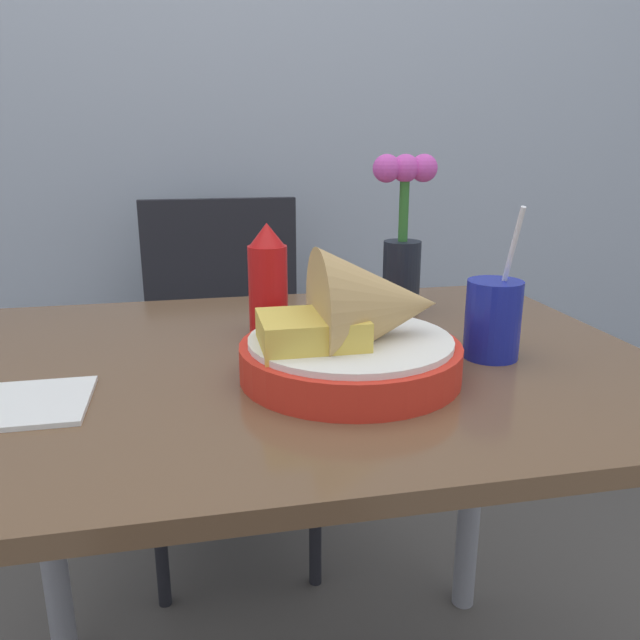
{
  "coord_description": "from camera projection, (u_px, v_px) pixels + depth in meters",
  "views": [
    {
      "loc": [
        -0.14,
        -0.82,
        1.05
      ],
      "look_at": [
        0.03,
        -0.03,
        0.81
      ],
      "focal_mm": 35.0,
      "sensor_mm": 36.0,
      "label": 1
    }
  ],
  "objects": [
    {
      "name": "wall_window",
      "position": [
        231.0,
        45.0,
        1.72
      ],
      "size": [
        7.0,
        0.06,
        2.6
      ],
      "color": "#9EA8B7",
      "rests_on": "ground_plane"
    },
    {
      "name": "dining_table",
      "position": [
        299.0,
        434.0,
        0.92
      ],
      "size": [
        1.0,
        0.74,
        0.75
      ],
      "color": "brown",
      "rests_on": "ground_plane"
    },
    {
      "name": "chair_far_window",
      "position": [
        226.0,
        345.0,
        1.61
      ],
      "size": [
        0.4,
        0.4,
        0.9
      ],
      "color": "black",
      "rests_on": "ground_plane"
    },
    {
      "name": "food_basket",
      "position": [
        360.0,
        333.0,
        0.8
      ],
      "size": [
        0.28,
        0.28,
        0.17
      ],
      "color": "red",
      "rests_on": "dining_table"
    },
    {
      "name": "ketchup_bottle",
      "position": [
        268.0,
        282.0,
        0.96
      ],
      "size": [
        0.06,
        0.06,
        0.18
      ],
      "color": "red",
      "rests_on": "dining_table"
    },
    {
      "name": "drink_cup",
      "position": [
        493.0,
        322.0,
        0.87
      ],
      "size": [
        0.08,
        0.08,
        0.22
      ],
      "color": "#192399",
      "rests_on": "dining_table"
    },
    {
      "name": "flower_vase",
      "position": [
        403.0,
        238.0,
        1.08
      ],
      "size": [
        0.11,
        0.07,
        0.27
      ],
      "color": "black",
      "rests_on": "dining_table"
    },
    {
      "name": "napkin",
      "position": [
        12.0,
        405.0,
        0.72
      ],
      "size": [
        0.17,
        0.14,
        0.01
      ],
      "color": "white",
      "rests_on": "dining_table"
    }
  ]
}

